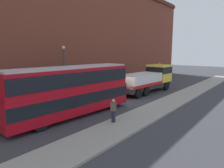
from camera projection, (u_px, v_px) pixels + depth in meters
name	position (u px, v px, depth m)	size (l,w,h in m)	color
ground_plane	(123.00, 101.00, 21.01)	(120.00, 120.00, 0.00)	#38383D
near_kerb	(159.00, 107.00, 18.38)	(60.00, 2.80, 0.15)	gray
building_facade	(72.00, 28.00, 24.58)	(60.00, 1.50, 16.00)	brown
recovery_tow_truck	(148.00, 79.00, 25.53)	(10.21, 3.19, 3.67)	#2D2D2D
double_decker_bus	(72.00, 89.00, 15.86)	(11.15, 3.23, 4.06)	#B70C19
pedestrian_onlooker	(113.00, 111.00, 14.25)	(0.44, 0.48, 1.71)	#232333
street_lamp	(64.00, 68.00, 21.54)	(0.36, 0.36, 5.83)	#38383D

